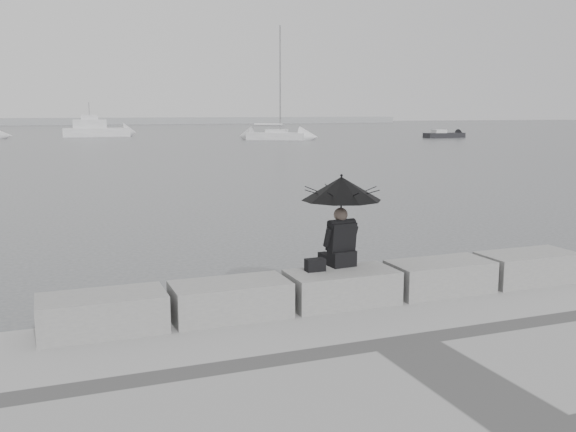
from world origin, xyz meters
name	(u,v)px	position (x,y,z in m)	size (l,w,h in m)	color
ground	(329,327)	(0.00, 0.00, 0.00)	(360.00, 360.00, 0.00)	#434648
stone_block_far_left	(102,314)	(-3.40, -0.45, 0.75)	(1.60, 0.80, 0.50)	slate
stone_block_left	(230,300)	(-1.70, -0.45, 0.75)	(1.60, 0.80, 0.50)	slate
stone_block_centre	(342,288)	(0.00, -0.45, 0.75)	(1.60, 0.80, 0.50)	slate
stone_block_right	(440,277)	(1.70, -0.45, 0.75)	(1.60, 0.80, 0.50)	slate
stone_block_far_right	(527,267)	(3.40, -0.45, 0.75)	(1.60, 0.80, 0.50)	slate
seated_person	(342,199)	(0.13, -0.13, 2.01)	(1.21, 1.21, 1.39)	black
bag	(315,265)	(-0.37, -0.30, 1.09)	(0.28, 0.16, 0.18)	black
distant_landmass	(19,121)	(-8.14, 154.51, 0.90)	(180.00, 8.00, 2.80)	gray
sailboat_right	(277,135)	(21.65, 61.42, 0.54)	(6.91, 5.85, 12.90)	silver
motor_cruiser	(97,130)	(3.00, 78.32, 0.89)	(8.49, 3.41, 4.50)	silver
small_motorboat	(444,135)	(43.00, 59.16, 0.32)	(5.35, 1.78, 1.10)	black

